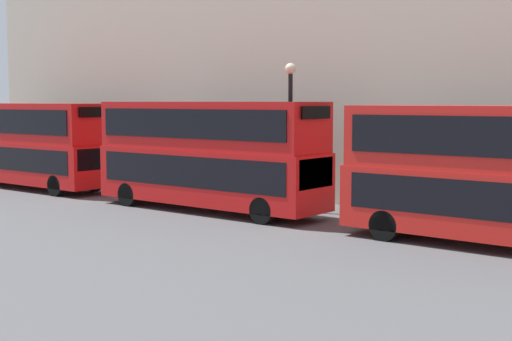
{
  "coord_description": "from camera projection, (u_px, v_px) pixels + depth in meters",
  "views": [
    {
      "loc": [
        -19.76,
        -1.31,
        4.47
      ],
      "look_at": [
        0.48,
        14.8,
        1.95
      ],
      "focal_mm": 50.0,
      "sensor_mm": 36.0,
      "label": 1
    }
  ],
  "objects": [
    {
      "name": "bus_second_in_queue",
      "position": [
        209.0,
        151.0,
        28.89
      ],
      "size": [
        2.59,
        10.51,
        4.46
      ],
      "color": "red",
      "rests_on": "ground"
    },
    {
      "name": "bus_third_in_queue",
      "position": [
        25.0,
        141.0,
        36.84
      ],
      "size": [
        2.59,
        11.35,
        4.37
      ],
      "color": "red",
      "rests_on": "ground"
    },
    {
      "name": "street_lamp",
      "position": [
        290.0,
        119.0,
        28.79
      ],
      "size": [
        0.44,
        0.44,
        6.0
      ],
      "color": "black",
      "rests_on": "ground"
    }
  ]
}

